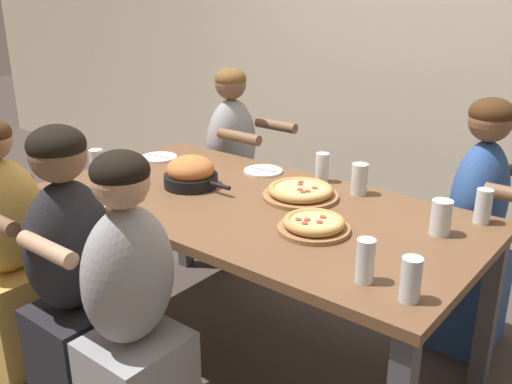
{
  "coord_description": "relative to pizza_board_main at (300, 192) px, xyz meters",
  "views": [
    {
      "loc": [
        1.44,
        -1.8,
        1.67
      ],
      "look_at": [
        0.0,
        0.0,
        0.82
      ],
      "focal_mm": 40.0,
      "sensor_mm": 36.0,
      "label": 1
    }
  ],
  "objects": [
    {
      "name": "drinking_glass_b",
      "position": [
        0.58,
        -0.49,
        0.04
      ],
      "size": [
        0.06,
        0.06,
        0.15
      ],
      "color": "silver",
      "rests_on": "dining_table"
    },
    {
      "name": "drinking_glass_f",
      "position": [
        0.72,
        0.22,
        0.03
      ],
      "size": [
        0.06,
        0.06,
        0.14
      ],
      "color": "silver",
      "rests_on": "dining_table"
    },
    {
      "name": "cocktail_glass_blue",
      "position": [
        -0.58,
        -0.49,
        0.02
      ],
      "size": [
        0.06,
        0.06,
        0.12
      ],
      "color": "silver",
      "rests_on": "dining_table"
    },
    {
      "name": "drinking_glass_a",
      "position": [
        0.74,
        -0.51,
        0.03
      ],
      "size": [
        0.06,
        0.06,
        0.14
      ],
      "color": "silver",
      "rests_on": "dining_table"
    },
    {
      "name": "drinking_glass_h",
      "position": [
        -0.05,
        0.25,
        0.03
      ],
      "size": [
        0.06,
        0.06,
        0.14
      ],
      "color": "silver",
      "rests_on": "dining_table"
    },
    {
      "name": "skillet_bowl",
      "position": [
        -0.49,
        -0.19,
        0.04
      ],
      "size": [
        0.37,
        0.25,
        0.15
      ],
      "color": "black",
      "rests_on": "dining_table"
    },
    {
      "name": "diner_far_left",
      "position": [
        -0.87,
        0.54,
        -0.25
      ],
      "size": [
        0.51,
        0.4,
        1.2
      ],
      "rotation": [
        0.0,
        0.0,
        -1.57
      ],
      "color": "#99999E",
      "rests_on": "ground"
    },
    {
      "name": "pizza_board_second",
      "position": [
        0.24,
        -0.26,
        -0.0
      ],
      "size": [
        0.28,
        0.28,
        0.05
      ],
      "color": "#996B42",
      "rests_on": "dining_table"
    },
    {
      "name": "empty_plate_b",
      "position": [
        -0.94,
        0.02,
        -0.02
      ],
      "size": [
        0.19,
        0.19,
        0.02
      ],
      "color": "white",
      "rests_on": "dining_table"
    },
    {
      "name": "diner_near_midleft",
      "position": [
        -0.46,
        -0.88,
        -0.24
      ],
      "size": [
        0.51,
        0.4,
        1.2
      ],
      "rotation": [
        0.0,
        0.0,
        1.57
      ],
      "color": "#232328",
      "rests_on": "ground"
    },
    {
      "name": "diner_near_left",
      "position": [
        -0.94,
        -0.88,
        -0.28
      ],
      "size": [
        0.51,
        0.4,
        1.15
      ],
      "rotation": [
        0.0,
        0.0,
        1.57
      ],
      "color": "gold",
      "rests_on": "ground"
    },
    {
      "name": "diner_near_center",
      "position": [
        -0.11,
        -0.88,
        -0.26
      ],
      "size": [
        0.51,
        0.4,
        1.17
      ],
      "rotation": [
        0.0,
        0.0,
        1.57
      ],
      "color": "#99999E",
      "rests_on": "ground"
    },
    {
      "name": "diner_far_right",
      "position": [
        0.61,
        0.54,
        -0.24
      ],
      "size": [
        0.51,
        0.4,
        1.21
      ],
      "rotation": [
        0.0,
        0.0,
        -1.57
      ],
      "color": "#2D5193",
      "rests_on": "ground"
    },
    {
      "name": "drinking_glass_d",
      "position": [
        0.63,
        0.01,
        0.03
      ],
      "size": [
        0.08,
        0.08,
        0.14
      ],
      "color": "silver",
      "rests_on": "dining_table"
    },
    {
      "name": "dining_table",
      "position": [
        -0.12,
        -0.17,
        -0.11
      ],
      "size": [
        1.93,
        0.99,
        0.77
      ],
      "color": "brown",
      "rests_on": "ground"
    },
    {
      "name": "ground_plane",
      "position": [
        -0.12,
        -0.17,
        -0.8
      ],
      "size": [
        18.0,
        18.0,
        0.0
      ],
      "primitive_type": "plane",
      "color": "#423833",
      "rests_on": "ground"
    },
    {
      "name": "drinking_glass_e",
      "position": [
        -1.0,
        -0.58,
        0.02
      ],
      "size": [
        0.08,
        0.08,
        0.12
      ],
      "color": "silver",
      "rests_on": "dining_table"
    },
    {
      "name": "drinking_glass_g",
      "position": [
        0.18,
        0.21,
        0.04
      ],
      "size": [
        0.07,
        0.07,
        0.14
      ],
      "color": "silver",
      "rests_on": "dining_table"
    },
    {
      "name": "pizza_board_main",
      "position": [
        0.0,
        0.0,
        0.0
      ],
      "size": [
        0.34,
        0.34,
        0.05
      ],
      "color": "#996B42",
      "rests_on": "dining_table"
    },
    {
      "name": "empty_plate_a",
      "position": [
        -0.35,
        0.18,
        -0.02
      ],
      "size": [
        0.19,
        0.19,
        0.02
      ],
      "color": "white",
      "rests_on": "dining_table"
    },
    {
      "name": "drinking_glass_c",
      "position": [
        -0.96,
        -0.37,
        0.03
      ],
      "size": [
        0.07,
        0.07,
        0.13
      ],
      "color": "silver",
      "rests_on": "dining_table"
    }
  ]
}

